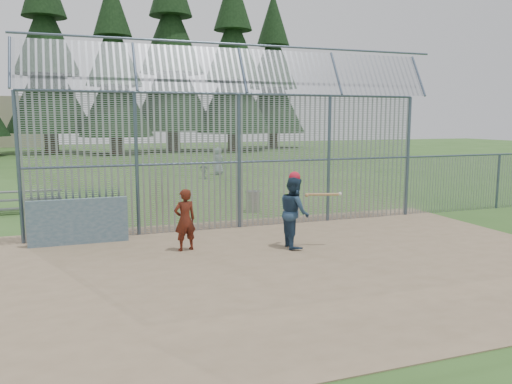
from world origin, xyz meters
name	(u,v)px	position (x,y,z in m)	size (l,w,h in m)	color
ground	(284,257)	(0.00, 0.00, 0.00)	(120.00, 120.00, 0.00)	#2D511E
dirt_infield	(292,262)	(0.00, -0.50, 0.01)	(14.00, 10.00, 0.02)	#756047
dugout_wall	(79,222)	(-4.60, 2.90, 0.62)	(2.50, 0.12, 1.20)	#38566B
batter	(294,212)	(0.58, 0.74, 0.93)	(0.88, 0.69, 1.82)	navy
onlooker	(185,220)	(-2.10, 1.36, 0.79)	(0.56, 0.37, 1.55)	maroon
bg_kid_standing	(218,161)	(3.32, 18.06, 0.81)	(0.79, 0.52, 1.62)	gray
bg_kid_seated	(204,170)	(1.97, 16.17, 0.48)	(0.56, 0.23, 0.96)	slate
batting_gear	(299,180)	(0.71, 0.71, 1.74)	(1.34, 0.46, 0.64)	#B8182D
trash_can	(253,201)	(1.27, 5.88, 0.38)	(0.56, 0.56, 0.82)	#919499
bleacher	(17,201)	(-6.66, 8.47, 0.41)	(3.00, 0.95, 0.72)	slate
backstop_fence	(296,149)	(1.81, 3.43, 2.36)	(20.09, 0.81, 5.30)	#47566B
conifer_row	(142,43)	(1.93, 41.51, 10.83)	(38.48, 12.26, 20.20)	#332319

